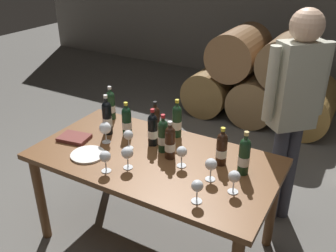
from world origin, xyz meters
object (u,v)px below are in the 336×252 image
object	(u,v)px
wine_bottle_0	(107,117)
wine_bottle_5	(244,156)
wine_bottle_8	(222,148)
wine_glass_6	(211,165)
wine_bottle_7	(163,135)
wine_glass_0	(105,157)
serving_plate	(88,155)
wine_bottle_6	(170,142)
wine_glass_3	(128,136)
wine_bottle_9	(111,105)
wine_glass_7	(234,177)
wine_glass_5	(197,187)
sommelier_presenting	(294,103)
dining_table	(154,168)
tasting_notebook	(74,138)
wine_glass_4	(127,154)
wine_bottle_2	(177,121)
wine_bottle_4	(155,121)
wine_glass_1	(182,152)
wine_bottle_3	(153,129)
wine_bottle_1	(127,121)
wine_glass_2	(106,128)

from	to	relation	value
wine_bottle_0	wine_bottle_5	xyz separation A→B (m)	(1.09, -0.01, -0.01)
wine_bottle_8	wine_glass_6	xyz separation A→B (m)	(0.01, -0.20, -0.01)
wine_bottle_7	wine_glass_0	bearing A→B (deg)	-114.96
serving_plate	wine_bottle_6	bearing A→B (deg)	26.92
wine_bottle_7	wine_bottle_8	size ratio (longest dim) A/B	1.05
wine_glass_3	wine_bottle_9	bearing A→B (deg)	140.64
wine_bottle_6	wine_glass_7	world-z (taller)	wine_bottle_6
wine_glass_5	sommelier_presenting	bearing A→B (deg)	75.41
dining_table	wine_bottle_6	size ratio (longest dim) A/B	6.15
wine_glass_5	wine_bottle_6	bearing A→B (deg)	137.03
wine_glass_0	sommelier_presenting	size ratio (longest dim) A/B	0.09
tasting_notebook	wine_glass_4	bearing A→B (deg)	-21.31
wine_bottle_0	serving_plate	xyz separation A→B (m)	(0.08, -0.34, -0.13)
wine_bottle_2	wine_bottle_5	bearing A→B (deg)	-21.17
wine_glass_3	wine_glass_7	size ratio (longest dim) A/B	0.99
dining_table	wine_bottle_6	bearing A→B (deg)	23.40
wine_bottle_9	sommelier_presenting	bearing A→B (deg)	16.14
wine_bottle_4	wine_glass_1	xyz separation A→B (m)	(0.38, -0.29, -0.02)
wine_glass_5	wine_bottle_7	bearing A→B (deg)	138.78
wine_glass_1	wine_glass_7	world-z (taller)	same
wine_bottle_4	wine_glass_6	bearing A→B (deg)	-29.08
wine_bottle_3	wine_bottle_9	size ratio (longest dim) A/B	1.00
wine_bottle_8	sommelier_presenting	distance (m)	0.70
wine_bottle_5	serving_plate	distance (m)	1.07
wine_bottle_5	wine_bottle_6	world-z (taller)	wine_bottle_5
wine_bottle_7	wine_glass_5	size ratio (longest dim) A/B	1.97
wine_glass_4	wine_bottle_8	bearing A→B (deg)	34.14
wine_bottle_4	wine_glass_0	bearing A→B (deg)	-91.50
wine_bottle_5	tasting_notebook	bearing A→B (deg)	-171.07
wine_glass_6	wine_bottle_5	bearing A→B (deg)	48.36
wine_glass_0	wine_glass_6	distance (m)	0.67
wine_glass_3	wine_glass_4	bearing A→B (deg)	-56.25
dining_table	wine_glass_5	bearing A→B (deg)	-32.23
wine_glass_7	wine_bottle_7	bearing A→B (deg)	160.74
wine_glass_1	wine_glass_6	size ratio (longest dim) A/B	0.97
tasting_notebook	wine_bottle_1	bearing A→B (deg)	30.09
wine_bottle_8	sommelier_presenting	size ratio (longest dim) A/B	0.16
wine_glass_1	wine_glass_6	bearing A→B (deg)	-11.94
wine_bottle_1	wine_glass_3	world-z (taller)	wine_bottle_1
wine_bottle_5	wine_bottle_0	bearing A→B (deg)	179.45
wine_bottle_2	wine_glass_4	xyz separation A→B (m)	(-0.07, -0.55, -0.02)
wine_bottle_9	wine_bottle_6	bearing A→B (deg)	-22.54
wine_bottle_5	wine_glass_4	bearing A→B (deg)	-155.04
wine_bottle_3	tasting_notebook	size ratio (longest dim) A/B	1.29
dining_table	wine_glass_2	size ratio (longest dim) A/B	10.45
wine_bottle_8	sommelier_presenting	xyz separation A→B (m)	(0.31, 0.61, 0.16)
wine_bottle_6	wine_glass_2	distance (m)	0.52
wine_glass_0	tasting_notebook	size ratio (longest dim) A/B	0.68
dining_table	wine_bottle_4	bearing A→B (deg)	119.35
wine_bottle_1	wine_glass_7	world-z (taller)	wine_bottle_1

